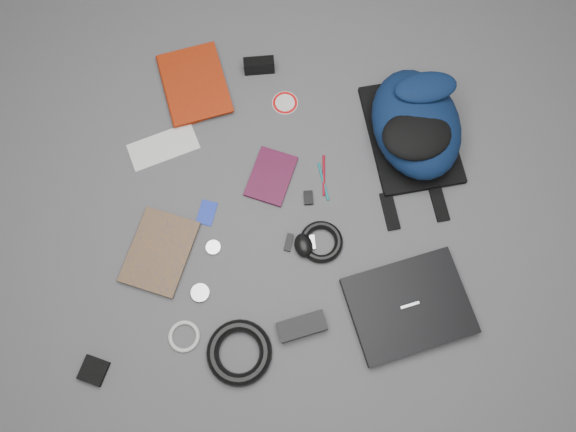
{
  "coord_description": "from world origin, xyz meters",
  "views": [
    {
      "loc": [
        0.01,
        -0.53,
        1.71
      ],
      "look_at": [
        0.0,
        0.0,
        0.02
      ],
      "focal_mm": 35.0,
      "sensor_mm": 36.0,
      "label": 1
    }
  ],
  "objects_px": {
    "textbook_red": "(164,92)",
    "backpack": "(416,124)",
    "comic_book": "(132,243)",
    "laptop": "(409,306)",
    "dvd_case": "(271,176)",
    "pouch": "(94,370)",
    "mouse": "(304,245)",
    "compact_camera": "(259,66)",
    "power_brick": "(302,326)"
  },
  "relations": [
    {
      "from": "textbook_red",
      "to": "compact_camera",
      "type": "xyz_separation_m",
      "value": [
        0.32,
        0.1,
        0.01
      ]
    },
    {
      "from": "textbook_red",
      "to": "backpack",
      "type": "bearing_deg",
      "value": -26.92
    },
    {
      "from": "dvd_case",
      "to": "mouse",
      "type": "distance_m",
      "value": 0.26
    },
    {
      "from": "comic_book",
      "to": "power_brick",
      "type": "distance_m",
      "value": 0.59
    },
    {
      "from": "dvd_case",
      "to": "compact_camera",
      "type": "height_order",
      "value": "compact_camera"
    },
    {
      "from": "comic_book",
      "to": "textbook_red",
      "type": "bearing_deg",
      "value": 100.06
    },
    {
      "from": "laptop",
      "to": "compact_camera",
      "type": "relative_size",
      "value": 3.37
    },
    {
      "from": "textbook_red",
      "to": "compact_camera",
      "type": "relative_size",
      "value": 2.71
    },
    {
      "from": "textbook_red",
      "to": "power_brick",
      "type": "relative_size",
      "value": 1.96
    },
    {
      "from": "compact_camera",
      "to": "pouch",
      "type": "xyz_separation_m",
      "value": [
        -0.45,
        -1.02,
        -0.02
      ]
    },
    {
      "from": "laptop",
      "to": "power_brick",
      "type": "bearing_deg",
      "value": 173.93
    },
    {
      "from": "dvd_case",
      "to": "power_brick",
      "type": "xyz_separation_m",
      "value": [
        0.1,
        -0.48,
        0.01
      ]
    },
    {
      "from": "textbook_red",
      "to": "compact_camera",
      "type": "bearing_deg",
      "value": 0.17
    },
    {
      "from": "laptop",
      "to": "textbook_red",
      "type": "distance_m",
      "value": 1.07
    },
    {
      "from": "textbook_red",
      "to": "mouse",
      "type": "relative_size",
      "value": 3.58
    },
    {
      "from": "laptop",
      "to": "compact_camera",
      "type": "height_order",
      "value": "compact_camera"
    },
    {
      "from": "comic_book",
      "to": "mouse",
      "type": "relative_size",
      "value": 3.19
    },
    {
      "from": "compact_camera",
      "to": "backpack",
      "type": "bearing_deg",
      "value": -31.31
    },
    {
      "from": "laptop",
      "to": "textbook_red",
      "type": "height_order",
      "value": "laptop"
    },
    {
      "from": "backpack",
      "to": "textbook_red",
      "type": "bearing_deg",
      "value": 159.12
    },
    {
      "from": "dvd_case",
      "to": "power_brick",
      "type": "height_order",
      "value": "power_brick"
    },
    {
      "from": "backpack",
      "to": "textbook_red",
      "type": "distance_m",
      "value": 0.85
    },
    {
      "from": "textbook_red",
      "to": "dvd_case",
      "type": "bearing_deg",
      "value": -55.99
    },
    {
      "from": "power_brick",
      "to": "laptop",
      "type": "bearing_deg",
      "value": -5.65
    },
    {
      "from": "comic_book",
      "to": "dvd_case",
      "type": "distance_m",
      "value": 0.49
    },
    {
      "from": "backpack",
      "to": "laptop",
      "type": "xyz_separation_m",
      "value": [
        -0.04,
        -0.57,
        -0.07
      ]
    },
    {
      "from": "textbook_red",
      "to": "compact_camera",
      "type": "distance_m",
      "value": 0.34
    },
    {
      "from": "comic_book",
      "to": "dvd_case",
      "type": "bearing_deg",
      "value": 44.86
    },
    {
      "from": "mouse",
      "to": "compact_camera",
      "type": "bearing_deg",
      "value": 89.02
    },
    {
      "from": "dvd_case",
      "to": "compact_camera",
      "type": "xyz_separation_m",
      "value": [
        -0.05,
        0.4,
        0.02
      ]
    },
    {
      "from": "backpack",
      "to": "comic_book",
      "type": "height_order",
      "value": "backpack"
    },
    {
      "from": "laptop",
      "to": "mouse",
      "type": "xyz_separation_m",
      "value": [
        -0.32,
        0.18,
        0.0
      ]
    },
    {
      "from": "dvd_case",
      "to": "pouch",
      "type": "xyz_separation_m",
      "value": [
        -0.5,
        -0.62,
        0.0
      ]
    },
    {
      "from": "comic_book",
      "to": "mouse",
      "type": "distance_m",
      "value": 0.54
    },
    {
      "from": "compact_camera",
      "to": "power_brick",
      "type": "distance_m",
      "value": 0.9
    },
    {
      "from": "comic_book",
      "to": "pouch",
      "type": "xyz_separation_m",
      "value": [
        -0.08,
        -0.39,
        -0.0
      ]
    },
    {
      "from": "backpack",
      "to": "textbook_red",
      "type": "relative_size",
      "value": 1.53
    },
    {
      "from": "textbook_red",
      "to": "mouse",
      "type": "xyz_separation_m",
      "value": [
        0.48,
        -0.53,
        0.01
      ]
    },
    {
      "from": "textbook_red",
      "to": "comic_book",
      "type": "xyz_separation_m",
      "value": [
        -0.06,
        -0.53,
        -0.01
      ]
    },
    {
      "from": "power_brick",
      "to": "compact_camera",
      "type": "bearing_deg",
      "value": 82.7
    },
    {
      "from": "textbook_red",
      "to": "dvd_case",
      "type": "distance_m",
      "value": 0.48
    },
    {
      "from": "backpack",
      "to": "dvd_case",
      "type": "relative_size",
      "value": 2.4
    },
    {
      "from": "mouse",
      "to": "pouch",
      "type": "xyz_separation_m",
      "value": [
        -0.61,
        -0.39,
        -0.01
      ]
    },
    {
      "from": "dvd_case",
      "to": "pouch",
      "type": "bearing_deg",
      "value": -111.63
    },
    {
      "from": "compact_camera",
      "to": "power_brick",
      "type": "relative_size",
      "value": 0.72
    },
    {
      "from": "laptop",
      "to": "comic_book",
      "type": "bearing_deg",
      "value": 150.23
    },
    {
      "from": "textbook_red",
      "to": "comic_book",
      "type": "distance_m",
      "value": 0.54
    },
    {
      "from": "comic_book",
      "to": "compact_camera",
      "type": "xyz_separation_m",
      "value": [
        0.38,
        0.63,
        0.02
      ]
    },
    {
      "from": "backpack",
      "to": "comic_book",
      "type": "bearing_deg",
      "value": -167.62
    },
    {
      "from": "backpack",
      "to": "power_brick",
      "type": "height_order",
      "value": "backpack"
    }
  ]
}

